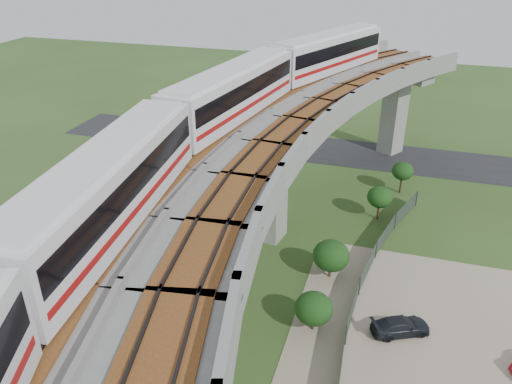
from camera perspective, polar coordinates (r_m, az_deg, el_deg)
ground at (r=33.38m, az=-4.86°, el=-14.06°), size 160.00×160.00×0.00m
asphalt_road at (r=58.29m, az=5.91°, el=5.01°), size 60.00×8.00×0.03m
viaduct at (r=27.14m, az=1.97°, el=-1.22°), size 19.58×73.98×11.40m
metro_train at (r=27.13m, az=-4.87°, el=6.27°), size 10.75×61.34×3.64m
fence at (r=31.37m, az=12.63°, el=-16.18°), size 3.87×38.73×1.50m
tree_0 at (r=48.85m, az=16.42°, el=2.31°), size 2.01×2.01×3.13m
tree_1 at (r=43.76m, az=13.97°, el=-0.57°), size 2.15×2.15×3.06m
tree_2 at (r=35.93m, az=8.57°, el=-7.20°), size 2.61×2.61×2.95m
tree_3 at (r=31.55m, az=6.61°, el=-13.08°), size 2.37×2.37×2.67m
car_dark at (r=33.02m, az=16.19°, el=-14.50°), size 3.96×3.01×1.07m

